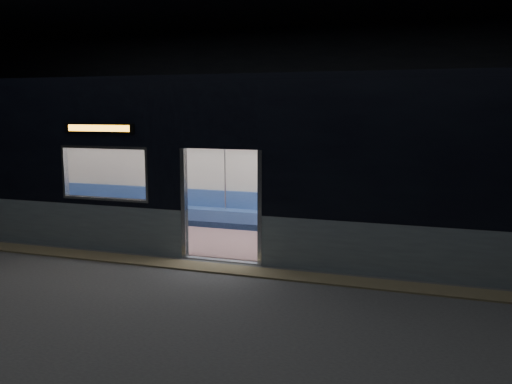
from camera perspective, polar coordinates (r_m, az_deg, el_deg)
The scene contains 7 objects.
station_floor at distance 9.06m, azimuth -6.12°, elevation -9.01°, with size 24.00×14.00×0.01m, color #47494C.
station_envelope at distance 8.68m, azimuth -6.53°, elevation 14.73°, with size 24.00×14.00×5.00m.
tactile_strip at distance 9.54m, azimuth -4.74°, elevation -7.95°, with size 22.80×0.50×0.03m, color #8C7F59.
metro_car at distance 11.03m, azimuth -0.79°, elevation 4.05°, with size 18.00×3.04×3.35m.
passenger at distance 11.61m, azimuth 12.04°, elevation -0.95°, with size 0.44×0.75×1.45m.
handbag at distance 11.39m, azimuth 12.11°, elevation -1.80°, with size 0.32×0.27×0.16m, color black.
transit_map at distance 11.85m, azimuth 25.02°, elevation 1.64°, with size 0.93×0.03×0.60m, color white.
Camera 1 is at (3.61, -7.84, 2.76)m, focal length 38.00 mm.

